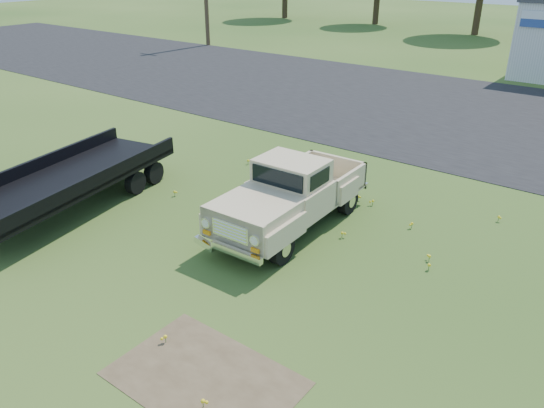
% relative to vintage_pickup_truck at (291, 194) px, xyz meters
% --- Properties ---
extents(ground, '(140.00, 140.00, 0.00)m').
position_rel_vintage_pickup_truck_xyz_m(ground, '(0.43, -2.13, -0.91)').
color(ground, '#2B4E19').
rests_on(ground, ground).
extents(asphalt_lot, '(90.00, 14.00, 0.02)m').
position_rel_vintage_pickup_truck_xyz_m(asphalt_lot, '(0.43, 12.87, -0.91)').
color(asphalt_lot, black).
rests_on(asphalt_lot, ground).
extents(dirt_patch_a, '(3.00, 2.00, 0.01)m').
position_rel_vintage_pickup_truck_xyz_m(dirt_patch_a, '(1.93, -5.13, -0.91)').
color(dirt_patch_a, brown).
rests_on(dirt_patch_a, ground).
extents(dirt_patch_b, '(2.20, 1.60, 0.01)m').
position_rel_vintage_pickup_truck_xyz_m(dirt_patch_b, '(-1.57, 1.37, -0.91)').
color(dirt_patch_b, brown).
rests_on(dirt_patch_b, ground).
extents(vintage_pickup_truck, '(2.08, 5.06, 1.82)m').
position_rel_vintage_pickup_truck_xyz_m(vintage_pickup_truck, '(0.00, 0.00, 0.00)').
color(vintage_pickup_truck, tan).
rests_on(vintage_pickup_truck, ground).
extents(flatbed_trailer, '(3.57, 7.22, 1.89)m').
position_rel_vintage_pickup_truck_xyz_m(flatbed_trailer, '(-5.42, -2.61, 0.03)').
color(flatbed_trailer, black).
rests_on(flatbed_trailer, ground).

